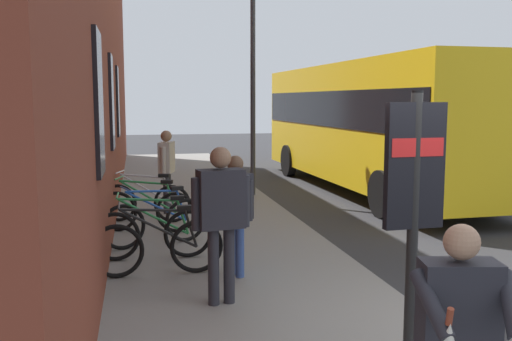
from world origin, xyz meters
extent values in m
plane|color=#2D2D30|center=(6.00, -1.00, 0.00)|extent=(60.00, 60.00, 0.00)
cube|color=gray|center=(8.00, 1.75, 0.06)|extent=(24.00, 3.50, 0.12)
cube|color=black|center=(2.00, 3.48, 2.40)|extent=(0.90, 0.06, 1.60)
cube|color=black|center=(5.50, 3.48, 2.40)|extent=(0.90, 0.06, 1.60)
cube|color=black|center=(9.00, 3.48, 2.40)|extent=(0.90, 0.06, 1.60)
torus|color=black|center=(2.87, 3.37, 0.48)|extent=(0.07, 0.72, 0.72)
torus|color=black|center=(2.89, 2.32, 0.48)|extent=(0.07, 0.72, 0.72)
cylinder|color=black|center=(2.88, 2.82, 0.76)|extent=(0.05, 1.02, 0.58)
cylinder|color=black|center=(2.88, 2.90, 1.00)|extent=(0.05, 0.85, 0.09)
cylinder|color=black|center=(2.89, 2.40, 0.73)|extent=(0.04, 0.19, 0.51)
cube|color=black|center=(2.89, 2.47, 1.02)|extent=(0.10, 0.20, 0.06)
cylinder|color=black|center=(2.87, 3.32, 1.08)|extent=(0.48, 0.03, 0.02)
torus|color=black|center=(3.69, 3.42, 0.48)|extent=(0.08, 0.72, 0.72)
torus|color=black|center=(3.66, 2.37, 0.48)|extent=(0.08, 0.72, 0.72)
cylinder|color=#267F3F|center=(3.68, 2.87, 0.76)|extent=(0.06, 1.02, 0.58)
cylinder|color=#267F3F|center=(3.68, 2.94, 1.00)|extent=(0.06, 0.85, 0.09)
cylinder|color=#267F3F|center=(3.67, 2.44, 0.73)|extent=(0.04, 0.19, 0.51)
cube|color=black|center=(3.67, 2.52, 1.02)|extent=(0.11, 0.20, 0.06)
cylinder|color=#267F3F|center=(3.69, 3.37, 1.08)|extent=(0.48, 0.04, 0.02)
torus|color=black|center=(4.31, 3.32, 0.48)|extent=(0.27, 0.71, 0.72)
torus|color=black|center=(4.62, 2.32, 0.48)|extent=(0.27, 0.71, 0.72)
cylinder|color=#1E4CA5|center=(4.48, 2.79, 0.76)|extent=(0.34, 0.98, 0.58)
cylinder|color=#1E4CA5|center=(4.45, 2.86, 1.00)|extent=(0.29, 0.82, 0.09)
cylinder|color=#1E4CA5|center=(4.60, 2.39, 0.73)|extent=(0.09, 0.19, 0.51)
cube|color=black|center=(4.58, 2.46, 1.02)|extent=(0.16, 0.22, 0.06)
cylinder|color=#1E4CA5|center=(4.33, 3.27, 1.08)|extent=(0.47, 0.17, 0.02)
torus|color=black|center=(5.60, 3.44, 0.48)|extent=(0.26, 0.71, 0.72)
torus|color=black|center=(5.31, 2.43, 0.48)|extent=(0.26, 0.71, 0.72)
cylinder|color=#267F3F|center=(5.44, 2.91, 0.76)|extent=(0.31, 0.99, 0.58)
cylinder|color=#267F3F|center=(5.46, 2.98, 1.00)|extent=(0.27, 0.83, 0.09)
cylinder|color=#267F3F|center=(5.33, 2.50, 0.73)|extent=(0.09, 0.19, 0.51)
cube|color=black|center=(5.35, 2.58, 1.02)|extent=(0.15, 0.22, 0.06)
cylinder|color=#267F3F|center=(5.58, 3.39, 1.08)|extent=(0.47, 0.16, 0.02)
torus|color=black|center=(6.46, 3.45, 0.48)|extent=(0.27, 0.71, 0.72)
torus|color=black|center=(6.15, 2.44, 0.48)|extent=(0.27, 0.71, 0.72)
cylinder|color=silver|center=(6.30, 2.92, 0.76)|extent=(0.34, 0.98, 0.58)
cylinder|color=silver|center=(6.32, 2.99, 1.00)|extent=(0.29, 0.82, 0.09)
cylinder|color=silver|center=(6.17, 2.51, 0.73)|extent=(0.09, 0.19, 0.51)
cube|color=black|center=(6.19, 2.59, 1.02)|extent=(0.15, 0.22, 0.06)
cylinder|color=silver|center=(6.45, 3.40, 1.08)|extent=(0.47, 0.17, 0.02)
cylinder|color=black|center=(-0.05, 0.72, 1.32)|extent=(0.10, 0.10, 2.40)
cube|color=black|center=(-0.05, 0.72, 1.87)|extent=(0.11, 0.55, 1.10)
cube|color=red|center=(-0.05, 0.72, 2.03)|extent=(0.12, 0.50, 0.16)
cube|color=yellow|center=(9.63, -3.00, 1.85)|extent=(10.57, 2.81, 3.00)
cube|color=black|center=(9.63, -3.00, 2.21)|extent=(10.36, 2.85, 0.90)
cylinder|color=black|center=(6.31, -4.30, 0.50)|extent=(1.01, 0.28, 1.00)
cylinder|color=black|center=(6.24, -1.90, 0.50)|extent=(1.01, 0.28, 1.00)
cylinder|color=black|center=(13.03, -4.10, 0.50)|extent=(1.01, 0.28, 1.00)
cylinder|color=black|center=(12.96, -1.70, 0.50)|extent=(1.01, 0.28, 1.00)
cylinder|color=#334C8C|center=(2.72, 1.87, 0.51)|extent=(0.11, 0.11, 0.79)
cylinder|color=#334C8C|center=(2.59, 1.79, 0.51)|extent=(0.11, 0.11, 0.79)
cube|color=#26262D|center=(2.66, 1.83, 1.20)|extent=(0.51, 0.44, 0.59)
sphere|color=brown|center=(2.66, 1.83, 1.62)|extent=(0.21, 0.21, 0.21)
cylinder|color=#26262D|center=(2.88, 1.97, 1.17)|extent=(0.09, 0.09, 0.53)
cylinder|color=#26262D|center=(2.43, 1.69, 1.17)|extent=(0.09, 0.09, 0.53)
cylinder|color=#26262D|center=(7.19, 2.46, 0.54)|extent=(0.12, 0.12, 0.84)
cylinder|color=#26262D|center=(7.03, 2.51, 0.54)|extent=(0.12, 0.12, 0.84)
cube|color=#B2A599|center=(7.11, 2.48, 1.27)|extent=(0.54, 0.37, 0.63)
sphere|color=#8C664C|center=(7.11, 2.48, 1.71)|extent=(0.23, 0.23, 0.23)
cylinder|color=#B2A599|center=(7.37, 2.40, 1.23)|extent=(0.10, 0.10, 0.56)
cylinder|color=#B2A599|center=(6.85, 2.56, 1.23)|extent=(0.10, 0.10, 0.56)
cylinder|color=#26262D|center=(1.68, 2.08, 0.56)|extent=(0.13, 0.13, 0.89)
cylinder|color=#26262D|center=(1.65, 2.26, 0.56)|extent=(0.13, 0.13, 0.89)
cube|color=#26262D|center=(1.66, 2.17, 1.34)|extent=(0.33, 0.55, 0.66)
sphere|color=#8C664C|center=(1.66, 2.17, 1.80)|extent=(0.24, 0.24, 0.24)
cylinder|color=#26262D|center=(1.71, 1.88, 1.30)|extent=(0.10, 0.10, 0.59)
cylinder|color=#26262D|center=(1.62, 2.45, 1.30)|extent=(0.10, 0.10, 0.59)
cube|color=#26262D|center=(-1.62, 1.23, 1.20)|extent=(0.32, 0.50, 0.59)
sphere|color=tan|center=(-1.62, 1.23, 1.61)|extent=(0.21, 0.21, 0.21)
cylinder|color=#26262D|center=(-1.84, 1.05, 1.30)|extent=(0.42, 0.25, 0.33)
cylinder|color=#26262D|center=(-1.75, 1.48, 1.30)|extent=(0.42, 0.09, 0.33)
cone|color=white|center=(-1.94, 1.48, 1.20)|extent=(0.14, 0.11, 0.16)
cylinder|color=brown|center=(-1.94, 1.48, 1.30)|extent=(0.07, 0.05, 0.11)
cylinder|color=#333338|center=(8.94, 0.30, 2.48)|extent=(0.12, 0.12, 4.73)
camera|label=1|loc=(-4.54, 3.08, 2.44)|focal=39.76mm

